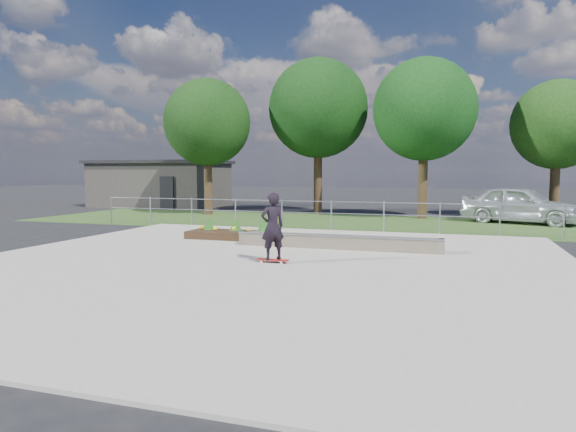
{
  "coord_description": "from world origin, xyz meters",
  "views": [
    {
      "loc": [
        4.46,
        -11.64,
        2.31
      ],
      "look_at": [
        0.2,
        1.5,
        1.1
      ],
      "focal_mm": 32.0,
      "sensor_mm": 36.0,
      "label": 1
    }
  ],
  "objects_px": {
    "planter_bed": "(233,233)",
    "grind_ledge": "(337,242)",
    "skateboarder": "(273,227)",
    "parked_car": "(520,205)"
  },
  "relations": [
    {
      "from": "grind_ledge",
      "to": "planter_bed",
      "type": "xyz_separation_m",
      "value": [
        -3.8,
        1.18,
        -0.02
      ]
    },
    {
      "from": "skateboarder",
      "to": "planter_bed",
      "type": "bearing_deg",
      "value": 125.64
    },
    {
      "from": "skateboarder",
      "to": "parked_car",
      "type": "distance_m",
      "value": 14.64
    },
    {
      "from": "planter_bed",
      "to": "parked_car",
      "type": "distance_m",
      "value": 13.29
    },
    {
      "from": "grind_ledge",
      "to": "parked_car",
      "type": "bearing_deg",
      "value": 59.35
    },
    {
      "from": "grind_ledge",
      "to": "skateboarder",
      "type": "bearing_deg",
      "value": -110.23
    },
    {
      "from": "planter_bed",
      "to": "grind_ledge",
      "type": "bearing_deg",
      "value": -17.21
    },
    {
      "from": "grind_ledge",
      "to": "planter_bed",
      "type": "distance_m",
      "value": 3.98
    },
    {
      "from": "skateboarder",
      "to": "grind_ledge",
      "type": "bearing_deg",
      "value": 69.77
    },
    {
      "from": "parked_car",
      "to": "skateboarder",
      "type": "bearing_deg",
      "value": 170.77
    }
  ]
}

